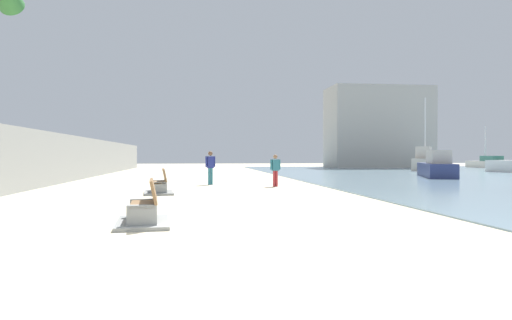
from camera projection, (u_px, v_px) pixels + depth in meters
The scene contains 10 objects.
ground_plane at pixel (197, 182), 27.21m from camera, with size 120.00×120.00×0.00m, color beige.
seawall at pixel (59, 158), 26.25m from camera, with size 0.80×64.00×2.66m, color gray.
bench_near at pixel (144, 214), 10.39m from camera, with size 1.27×2.18×0.98m.
bench_far at pixel (159, 188), 18.75m from camera, with size 1.28×2.19×0.98m.
person_walking at pixel (210, 165), 24.41m from camera, with size 0.51×0.27×1.71m.
person_standing at pixel (275, 168), 22.96m from camera, with size 0.51×0.26×1.54m.
boat_mid_bay at pixel (437, 167), 32.44m from camera, with size 3.89×6.98×1.80m.
boat_distant at pixel (488, 163), 56.19m from camera, with size 2.30×7.15×4.99m.
boat_outer at pixel (424, 162), 46.22m from camera, with size 4.48×5.56×7.10m.
harbor_building at pixel (378, 128), 57.72m from camera, with size 12.00×6.00×9.67m, color #ADAAA3.
Camera 1 is at (-0.11, -9.41, 1.50)m, focal length 33.58 mm.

